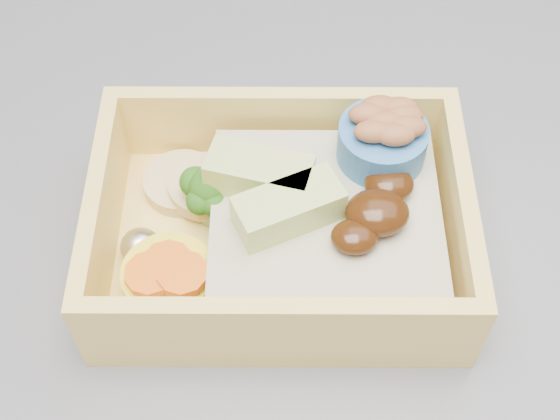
{
  "coord_description": "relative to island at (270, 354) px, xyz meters",
  "views": [
    {
      "loc": [
        0.0,
        -0.5,
        1.3
      ],
      "look_at": [
        0.01,
        -0.25,
        0.96
      ],
      "focal_mm": 50.0,
      "sensor_mm": 36.0,
      "label": 1
    }
  ],
  "objects": [
    {
      "name": "bento_box",
      "position": [
        0.02,
        -0.15,
        0.48
      ],
      "size": [
        0.21,
        0.15,
        0.07
      ],
      "rotation": [
        0.0,
        0.0,
        -0.03
      ],
      "color": "#F4CE64",
      "rests_on": "island"
    },
    {
      "name": "island",
      "position": [
        0.0,
        0.0,
        0.0
      ],
      "size": [
        1.24,
        0.84,
        0.92
      ],
      "color": "brown",
      "rests_on": "ground"
    },
    {
      "name": "ground",
      "position": [
        0.0,
        0.1,
        -0.46
      ],
      "size": [
        3.5,
        3.5,
        0.0
      ],
      "primitive_type": "plane",
      "color": "#B6B1A8",
      "rests_on": "ground"
    }
  ]
}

